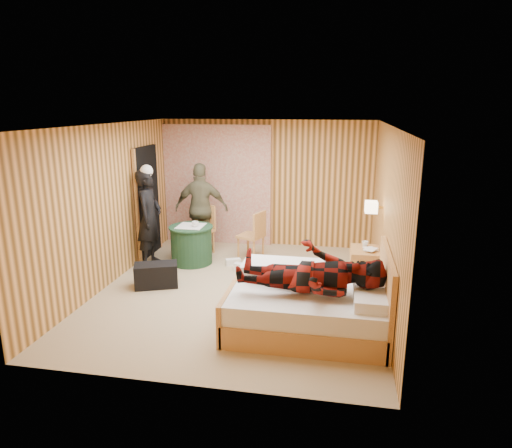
% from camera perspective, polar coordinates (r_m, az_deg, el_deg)
% --- Properties ---
extents(floor, '(4.20, 5.00, 0.01)m').
position_cam_1_polar(floor, '(7.12, -2.03, -8.28)').
color(floor, tan).
rests_on(floor, ground).
extents(ceiling, '(4.20, 5.00, 0.01)m').
position_cam_1_polar(ceiling, '(6.56, -2.23, 12.26)').
color(ceiling, white).
rests_on(ceiling, wall_back).
extents(wall_back, '(4.20, 0.02, 2.50)m').
position_cam_1_polar(wall_back, '(9.14, 1.31, 5.08)').
color(wall_back, '#F3AB5D').
rests_on(wall_back, floor).
extents(wall_left, '(0.02, 5.00, 2.50)m').
position_cam_1_polar(wall_left, '(7.47, -18.07, 2.16)').
color(wall_left, '#F3AB5D').
rests_on(wall_left, floor).
extents(wall_right, '(0.02, 5.00, 2.50)m').
position_cam_1_polar(wall_right, '(6.60, 15.95, 0.74)').
color(wall_right, '#F3AB5D').
rests_on(wall_right, floor).
extents(curtain, '(2.20, 0.08, 2.40)m').
position_cam_1_polar(curtain, '(9.29, -4.88, 4.88)').
color(curtain, beige).
rests_on(curtain, floor).
extents(doorway, '(0.06, 0.90, 2.05)m').
position_cam_1_polar(doorway, '(8.72, -13.40, 2.71)').
color(doorway, black).
rests_on(doorway, floor).
extents(wall_lamp, '(0.26, 0.24, 0.16)m').
position_cam_1_polar(wall_lamp, '(7.01, 14.23, 2.08)').
color(wall_lamp, gold).
rests_on(wall_lamp, wall_right).
extents(bed, '(1.98, 1.53, 1.05)m').
position_cam_1_polar(bed, '(5.96, 6.63, -9.93)').
color(bed, '#E09C5B').
rests_on(bed, floor).
extents(nightstand, '(0.46, 0.62, 0.60)m').
position_cam_1_polar(nightstand, '(7.39, 13.36, -5.22)').
color(nightstand, '#E09C5B').
rests_on(nightstand, floor).
extents(round_table, '(0.78, 0.78, 0.70)m').
position_cam_1_polar(round_table, '(8.27, -8.07, -2.53)').
color(round_table, '#214827').
rests_on(round_table, floor).
extents(chair_far, '(0.55, 0.55, 0.93)m').
position_cam_1_polar(chair_far, '(8.77, -6.63, -0.18)').
color(chair_far, '#E09C5B').
rests_on(chair_far, floor).
extents(chair_near, '(0.53, 0.53, 0.91)m').
position_cam_1_polar(chair_near, '(8.31, -0.19, -1.00)').
color(chair_near, '#E09C5B').
rests_on(chair_near, floor).
extents(duffel_bag, '(0.74, 0.57, 0.37)m').
position_cam_1_polar(duffel_bag, '(7.36, -12.37, -6.26)').
color(duffel_bag, black).
rests_on(duffel_bag, floor).
extents(sneaker_left, '(0.32, 0.20, 0.13)m').
position_cam_1_polar(sneaker_left, '(7.86, -1.68, -5.47)').
color(sneaker_left, white).
rests_on(sneaker_left, floor).
extents(sneaker_right, '(0.28, 0.21, 0.12)m').
position_cam_1_polar(sneaker_right, '(8.17, -2.88, -4.76)').
color(sneaker_right, white).
rests_on(sneaker_right, floor).
extents(woman_standing, '(0.43, 0.64, 1.71)m').
position_cam_1_polar(woman_standing, '(8.20, -13.19, 0.75)').
color(woman_standing, black).
rests_on(woman_standing, floor).
extents(man_at_table, '(1.05, 0.51, 1.72)m').
position_cam_1_polar(man_at_table, '(8.74, -6.83, 1.94)').
color(man_at_table, brown).
rests_on(man_at_table, floor).
extents(man_on_bed, '(0.86, 0.67, 1.77)m').
position_cam_1_polar(man_on_bed, '(5.50, 6.91, -4.74)').
color(man_on_bed, maroon).
rests_on(man_on_bed, bed).
extents(book_lower, '(0.24, 0.27, 0.02)m').
position_cam_1_polar(book_lower, '(7.25, 13.52, -3.13)').
color(book_lower, white).
rests_on(book_lower, nightstand).
extents(book_upper, '(0.24, 0.27, 0.02)m').
position_cam_1_polar(book_upper, '(7.24, 13.53, -2.98)').
color(book_upper, white).
rests_on(book_upper, nightstand).
extents(cup_nightstand, '(0.11, 0.11, 0.09)m').
position_cam_1_polar(cup_nightstand, '(7.41, 13.47, -2.45)').
color(cup_nightstand, white).
rests_on(cup_nightstand, nightstand).
extents(cup_table, '(0.16, 0.16, 0.10)m').
position_cam_1_polar(cup_table, '(8.08, -7.61, -0.01)').
color(cup_table, white).
rests_on(cup_table, round_table).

